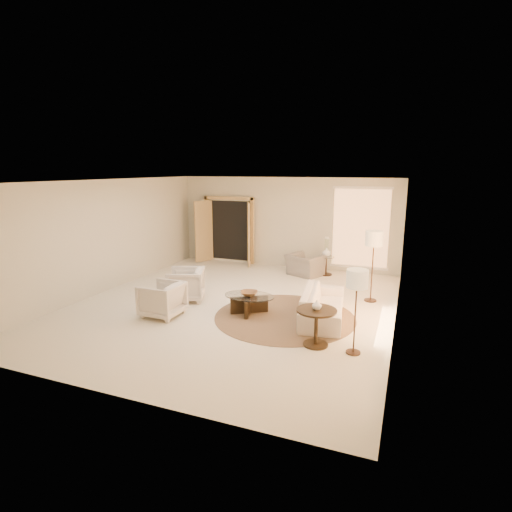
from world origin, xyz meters
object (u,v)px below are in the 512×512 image
(coffee_table, at_px, (249,302))
(side_vase, at_px, (326,252))
(bowl, at_px, (249,293))
(armchair_right, at_px, (162,298))
(sofa, at_px, (323,304))
(floor_lamp_far, at_px, (357,283))
(end_vase, at_px, (317,305))
(end_table, at_px, (316,321))
(floor_lamp_near, at_px, (374,242))
(accent_chair, at_px, (305,261))
(armchair_left, at_px, (186,283))
(side_table, at_px, (326,264))

(coffee_table, relative_size, side_vase, 5.54)
(bowl, bearing_deg, armchair_right, -154.04)
(sofa, relative_size, floor_lamp_far, 1.42)
(end_vase, distance_m, side_vase, 4.88)
(end_table, bearing_deg, armchair_right, 175.67)
(floor_lamp_near, bearing_deg, bowl, -142.92)
(floor_lamp_far, distance_m, bowl, 2.74)
(end_table, bearing_deg, accent_chair, 106.73)
(floor_lamp_near, distance_m, side_vase, 2.57)
(armchair_right, distance_m, side_vase, 5.24)
(accent_chair, bearing_deg, side_vase, -130.33)
(sofa, bearing_deg, armchair_right, 101.11)
(armchair_right, height_order, end_table, armchair_right)
(sofa, distance_m, end_table, 1.36)
(coffee_table, bearing_deg, armchair_left, 170.33)
(armchair_right, distance_m, floor_lamp_far, 4.12)
(armchair_left, relative_size, bowl, 2.26)
(armchair_left, distance_m, side_table, 4.36)
(coffee_table, distance_m, end_vase, 2.06)
(bowl, bearing_deg, end_vase, -31.97)
(armchair_left, relative_size, armchair_right, 1.04)
(floor_lamp_near, bearing_deg, armchair_left, -160.07)
(coffee_table, height_order, end_table, end_table)
(armchair_right, relative_size, end_vase, 4.60)
(armchair_right, relative_size, end_table, 1.13)
(coffee_table, relative_size, end_table, 2.02)
(sofa, height_order, armchair_left, armchair_left)
(sofa, distance_m, coffee_table, 1.56)
(coffee_table, bearing_deg, floor_lamp_near, 37.08)
(sofa, distance_m, floor_lamp_near, 2.04)
(end_table, distance_m, floor_lamp_far, 1.03)
(floor_lamp_near, bearing_deg, armchair_right, -147.18)
(sofa, bearing_deg, bowl, 92.79)
(armchair_left, height_order, coffee_table, armchair_left)
(sofa, xyz_separation_m, floor_lamp_far, (0.83, -1.42, 0.94))
(accent_chair, bearing_deg, end_vase, 130.62)
(side_table, height_order, side_vase, side_vase)
(coffee_table, height_order, bowl, bowl)
(armchair_left, distance_m, side_vase, 4.36)
(sofa, xyz_separation_m, side_vase, (-0.64, 3.47, 0.38))
(accent_chair, distance_m, coffee_table, 3.50)
(sofa, height_order, end_table, end_table)
(side_table, height_order, floor_lamp_near, floor_lamp_near)
(side_vase, bearing_deg, side_table, 0.00)
(armchair_right, xyz_separation_m, accent_chair, (1.99, 4.29, 0.01))
(side_table, xyz_separation_m, end_vase, (0.80, -4.82, 0.41))
(side_table, distance_m, end_vase, 4.90)
(accent_chair, height_order, side_vase, accent_chair)
(sofa, distance_m, accent_chair, 3.42)
(side_vase, bearing_deg, bowl, -103.46)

